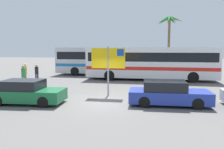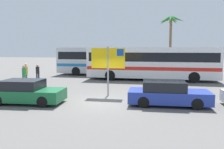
{
  "view_description": "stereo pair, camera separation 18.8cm",
  "coord_description": "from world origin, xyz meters",
  "px_view_note": "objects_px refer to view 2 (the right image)",
  "views": [
    {
      "loc": [
        2.97,
        -12.68,
        3.08
      ],
      "look_at": [
        -0.04,
        2.69,
        1.3
      ],
      "focal_mm": 36.91,
      "sensor_mm": 36.0,
      "label": 1
    },
    {
      "loc": [
        3.15,
        -12.65,
        3.08
      ],
      "look_at": [
        -0.04,
        2.69,
        1.3
      ],
      "focal_mm": 36.91,
      "sensor_mm": 36.0,
      "label": 2
    }
  ],
  "objects_px": {
    "pedestrian_near_sign": "(38,72)",
    "pedestrian_crossing_lot": "(24,74)",
    "car_blue": "(167,94)",
    "bus_front_coach": "(151,62)",
    "pedestrian_by_bus": "(26,72)",
    "ferry_sign": "(109,60)",
    "car_green": "(26,92)",
    "bus_rear_coach": "(111,60)"
  },
  "relations": [
    {
      "from": "pedestrian_crossing_lot",
      "to": "pedestrian_by_bus",
      "type": "xyz_separation_m",
      "value": [
        -0.86,
        1.6,
        -0.0
      ]
    },
    {
      "from": "pedestrian_near_sign",
      "to": "pedestrian_crossing_lot",
      "type": "distance_m",
      "value": 3.11
    },
    {
      "from": "pedestrian_crossing_lot",
      "to": "car_green",
      "type": "bearing_deg",
      "value": 10.83
    },
    {
      "from": "car_blue",
      "to": "pedestrian_near_sign",
      "type": "xyz_separation_m",
      "value": [
        -11.24,
        6.2,
        0.34
      ]
    },
    {
      "from": "car_blue",
      "to": "pedestrian_crossing_lot",
      "type": "bearing_deg",
      "value": 160.7
    },
    {
      "from": "ferry_sign",
      "to": "car_green",
      "type": "xyz_separation_m",
      "value": [
        -4.12,
        -2.98,
        -1.69
      ]
    },
    {
      "from": "bus_rear_coach",
      "to": "pedestrian_near_sign",
      "type": "bearing_deg",
      "value": -128.07
    },
    {
      "from": "pedestrian_near_sign",
      "to": "car_green",
      "type": "bearing_deg",
      "value": -30.61
    },
    {
      "from": "bus_rear_coach",
      "to": "ferry_sign",
      "type": "distance_m",
      "value": 11.47
    },
    {
      "from": "car_green",
      "to": "pedestrian_near_sign",
      "type": "xyz_separation_m",
      "value": [
        -3.45,
        7.36,
        0.34
      ]
    },
    {
      "from": "pedestrian_near_sign",
      "to": "pedestrian_crossing_lot",
      "type": "height_order",
      "value": "pedestrian_crossing_lot"
    },
    {
      "from": "car_green",
      "to": "car_blue",
      "type": "height_order",
      "value": "same"
    },
    {
      "from": "car_green",
      "to": "pedestrian_crossing_lot",
      "type": "bearing_deg",
      "value": 119.04
    },
    {
      "from": "ferry_sign",
      "to": "pedestrian_near_sign",
      "type": "distance_m",
      "value": 8.85
    },
    {
      "from": "bus_front_coach",
      "to": "ferry_sign",
      "type": "xyz_separation_m",
      "value": [
        -2.42,
        -8.12,
        0.54
      ]
    },
    {
      "from": "car_blue",
      "to": "pedestrian_near_sign",
      "type": "bearing_deg",
      "value": 148.34
    },
    {
      "from": "pedestrian_by_bus",
      "to": "car_green",
      "type": "bearing_deg",
      "value": -106.52
    },
    {
      "from": "pedestrian_crossing_lot",
      "to": "pedestrian_by_bus",
      "type": "height_order",
      "value": "pedestrian_crossing_lot"
    },
    {
      "from": "ferry_sign",
      "to": "car_blue",
      "type": "bearing_deg",
      "value": -27.87
    },
    {
      "from": "ferry_sign",
      "to": "bus_rear_coach",
      "type": "bearing_deg",
      "value": 99.53
    },
    {
      "from": "bus_front_coach",
      "to": "ferry_sign",
      "type": "relative_size",
      "value": 3.87
    },
    {
      "from": "car_blue",
      "to": "pedestrian_crossing_lot",
      "type": "relative_size",
      "value": 2.41
    },
    {
      "from": "car_green",
      "to": "car_blue",
      "type": "relative_size",
      "value": 0.96
    },
    {
      "from": "bus_rear_coach",
      "to": "pedestrian_by_bus",
      "type": "xyz_separation_m",
      "value": [
        -5.62,
        -8.3,
        -0.7
      ]
    },
    {
      "from": "bus_rear_coach",
      "to": "pedestrian_by_bus",
      "type": "distance_m",
      "value": 10.05
    },
    {
      "from": "ferry_sign",
      "to": "pedestrian_near_sign",
      "type": "bearing_deg",
      "value": 148.36
    },
    {
      "from": "ferry_sign",
      "to": "pedestrian_crossing_lot",
      "type": "distance_m",
      "value": 7.2
    },
    {
      "from": "ferry_sign",
      "to": "car_green",
      "type": "height_order",
      "value": "ferry_sign"
    },
    {
      "from": "pedestrian_by_bus",
      "to": "bus_front_coach",
      "type": "bearing_deg",
      "value": -21.72
    },
    {
      "from": "bus_front_coach",
      "to": "pedestrian_by_bus",
      "type": "distance_m",
      "value": 11.51
    },
    {
      "from": "bus_front_coach",
      "to": "car_green",
      "type": "distance_m",
      "value": 12.94
    },
    {
      "from": "bus_rear_coach",
      "to": "car_green",
      "type": "bearing_deg",
      "value": -97.69
    },
    {
      "from": "ferry_sign",
      "to": "car_blue",
      "type": "height_order",
      "value": "ferry_sign"
    },
    {
      "from": "pedestrian_by_bus",
      "to": "pedestrian_near_sign",
      "type": "bearing_deg",
      "value": 31.48
    },
    {
      "from": "car_blue",
      "to": "pedestrian_by_bus",
      "type": "distance_m",
      "value": 12.45
    },
    {
      "from": "bus_rear_coach",
      "to": "car_green",
      "type": "relative_size",
      "value": 2.94
    },
    {
      "from": "pedestrian_near_sign",
      "to": "pedestrian_crossing_lot",
      "type": "relative_size",
      "value": 0.91
    },
    {
      "from": "bus_front_coach",
      "to": "pedestrian_by_bus",
      "type": "height_order",
      "value": "bus_front_coach"
    },
    {
      "from": "bus_front_coach",
      "to": "pedestrian_crossing_lot",
      "type": "height_order",
      "value": "bus_front_coach"
    },
    {
      "from": "ferry_sign",
      "to": "pedestrian_crossing_lot",
      "type": "height_order",
      "value": "ferry_sign"
    },
    {
      "from": "pedestrian_near_sign",
      "to": "bus_front_coach",
      "type": "bearing_deg",
      "value": 54.8
    },
    {
      "from": "bus_rear_coach",
      "to": "car_green",
      "type": "height_order",
      "value": "bus_rear_coach"
    }
  ]
}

